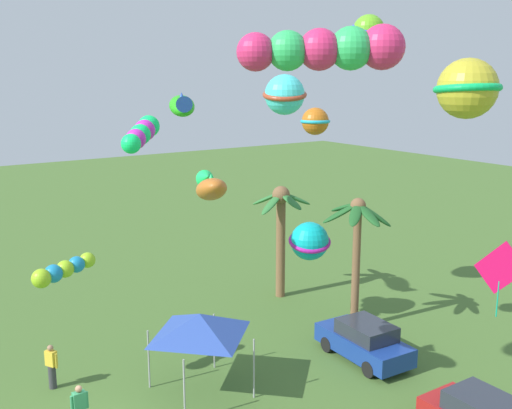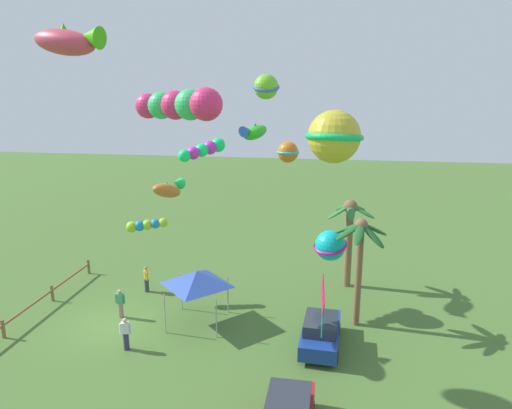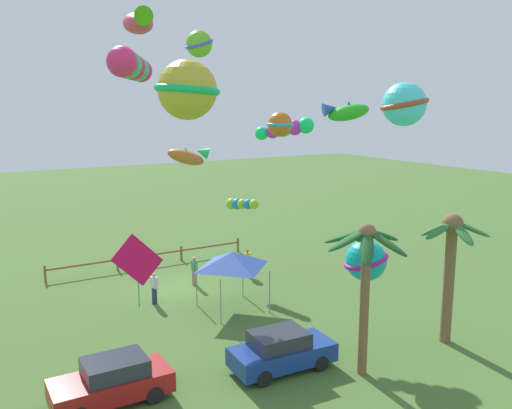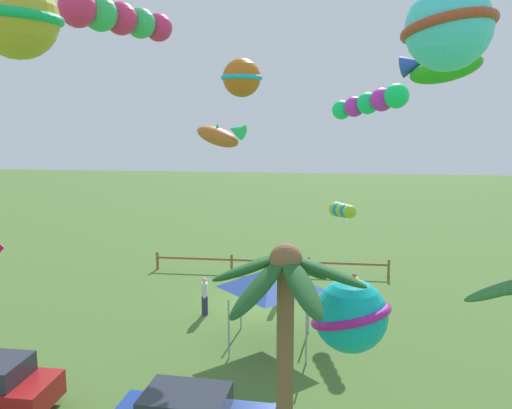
{
  "view_description": "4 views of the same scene",
  "coord_description": "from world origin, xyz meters",
  "px_view_note": "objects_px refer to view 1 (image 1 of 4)",
  "views": [
    {
      "loc": [
        15.94,
        -5.15,
        10.62
      ],
      "look_at": [
        0.17,
        5.63,
        6.54
      ],
      "focal_mm": 42.94,
      "sensor_mm": 36.0,
      "label": 1
    },
    {
      "loc": [
        20.16,
        10.46,
        11.77
      ],
      "look_at": [
        0.79,
        7.36,
        6.86
      ],
      "focal_mm": 32.35,
      "sensor_mm": 36.0,
      "label": 2
    },
    {
      "loc": [
        10.84,
        25.98,
        9.76
      ],
      "look_at": [
        -0.63,
        6.65,
        5.59
      ],
      "focal_mm": 37.84,
      "sensor_mm": 36.0,
      "label": 3
    },
    {
      "loc": [
        -2.58,
        21.7,
        7.93
      ],
      "look_at": [
        -0.74,
        7.43,
        5.65
      ],
      "focal_mm": 36.54,
      "sensor_mm": 36.0,
      "label": 4
    }
  ],
  "objects_px": {
    "kite_ball_1": "(369,31)",
    "kite_tube_3": "(141,133)",
    "palm_tree_1": "(357,231)",
    "parked_car_1": "(364,341)",
    "festival_tent": "(200,324)",
    "kite_ball_11": "(315,121)",
    "kite_ball_7": "(285,95)",
    "kite_tube_2": "(328,49)",
    "kite_tube_10": "(62,270)",
    "palm_tree_0": "(281,219)",
    "kite_fish_0": "(211,187)",
    "kite_ball_6": "(310,241)",
    "kite_fish_5": "(182,105)",
    "spectator_2": "(52,366)",
    "spectator_0": "(80,409)",
    "kite_diamond_4": "(500,269)",
    "kite_ball_9": "(467,89)"
  },
  "relations": [
    {
      "from": "kite_fish_0",
      "to": "kite_tube_10",
      "type": "distance_m",
      "value": 6.22
    },
    {
      "from": "kite_ball_7",
      "to": "parked_car_1",
      "type": "bearing_deg",
      "value": -2.53
    },
    {
      "from": "parked_car_1",
      "to": "spectator_2",
      "type": "height_order",
      "value": "spectator_2"
    },
    {
      "from": "kite_ball_1",
      "to": "kite_ball_6",
      "type": "distance_m",
      "value": 10.3
    },
    {
      "from": "kite_tube_2",
      "to": "kite_tube_10",
      "type": "bearing_deg",
      "value": -147.62
    },
    {
      "from": "parked_car_1",
      "to": "spectator_0",
      "type": "distance_m",
      "value": 10.58
    },
    {
      "from": "festival_tent",
      "to": "kite_ball_11",
      "type": "distance_m",
      "value": 7.98
    },
    {
      "from": "parked_car_1",
      "to": "kite_ball_11",
      "type": "distance_m",
      "value": 8.52
    },
    {
      "from": "kite_ball_1",
      "to": "kite_tube_10",
      "type": "relative_size",
      "value": 0.54
    },
    {
      "from": "palm_tree_0",
      "to": "kite_diamond_4",
      "type": "relative_size",
      "value": 2.3
    },
    {
      "from": "palm_tree_1",
      "to": "parked_car_1",
      "type": "xyz_separation_m",
      "value": [
        2.38,
        -1.74,
        -3.54
      ]
    },
    {
      "from": "parked_car_1",
      "to": "kite_tube_10",
      "type": "relative_size",
      "value": 1.76
    },
    {
      "from": "kite_tube_2",
      "to": "kite_ball_1",
      "type": "bearing_deg",
      "value": 118.19
    },
    {
      "from": "spectator_0",
      "to": "kite_fish_0",
      "type": "relative_size",
      "value": 0.76
    },
    {
      "from": "kite_tube_2",
      "to": "kite_tube_10",
      "type": "relative_size",
      "value": 1.66
    },
    {
      "from": "kite_fish_5",
      "to": "kite_ball_6",
      "type": "distance_m",
      "value": 7.68
    },
    {
      "from": "kite_ball_6",
      "to": "palm_tree_0",
      "type": "bearing_deg",
      "value": 162.3
    },
    {
      "from": "kite_ball_1",
      "to": "kite_tube_2",
      "type": "distance_m",
      "value": 3.35
    },
    {
      "from": "palm_tree_1",
      "to": "parked_car_1",
      "type": "distance_m",
      "value": 4.61
    },
    {
      "from": "festival_tent",
      "to": "kite_ball_1",
      "type": "distance_m",
      "value": 10.73
    },
    {
      "from": "spectator_2",
      "to": "kite_diamond_4",
      "type": "xyz_separation_m",
      "value": [
        9.84,
        10.45,
        4.22
      ]
    },
    {
      "from": "kite_fish_5",
      "to": "kite_ball_6",
      "type": "xyz_separation_m",
      "value": [
        2.55,
        4.51,
        -5.67
      ]
    },
    {
      "from": "parked_car_1",
      "to": "kite_ball_9",
      "type": "bearing_deg",
      "value": 3.43
    },
    {
      "from": "kite_diamond_4",
      "to": "kite_ball_6",
      "type": "relative_size",
      "value": 0.98
    },
    {
      "from": "kite_fish_0",
      "to": "kite_ball_6",
      "type": "relative_size",
      "value": 0.87
    },
    {
      "from": "kite_tube_2",
      "to": "kite_fish_5",
      "type": "relative_size",
      "value": 1.54
    },
    {
      "from": "palm_tree_0",
      "to": "kite_ball_7",
      "type": "xyz_separation_m",
      "value": [
        1.8,
        -1.2,
        5.9
      ]
    },
    {
      "from": "festival_tent",
      "to": "kite_ball_9",
      "type": "distance_m",
      "value": 11.28
    },
    {
      "from": "palm_tree_0",
      "to": "kite_fish_0",
      "type": "relative_size",
      "value": 2.59
    },
    {
      "from": "palm_tree_1",
      "to": "festival_tent",
      "type": "height_order",
      "value": "palm_tree_1"
    },
    {
      "from": "spectator_2",
      "to": "palm_tree_1",
      "type": "bearing_deg",
      "value": 80.2
    },
    {
      "from": "palm_tree_0",
      "to": "kite_ball_7",
      "type": "relative_size",
      "value": 2.08
    },
    {
      "from": "kite_diamond_4",
      "to": "kite_tube_10",
      "type": "height_order",
      "value": "kite_diamond_4"
    },
    {
      "from": "parked_car_1",
      "to": "kite_fish_5",
      "type": "distance_m",
      "value": 11.5
    },
    {
      "from": "spectator_2",
      "to": "festival_tent",
      "type": "distance_m",
      "value": 5.41
    },
    {
      "from": "palm_tree_1",
      "to": "kite_fish_0",
      "type": "relative_size",
      "value": 2.69
    },
    {
      "from": "palm_tree_0",
      "to": "kite_ball_6",
      "type": "xyz_separation_m",
      "value": [
        3.53,
        -1.13,
        -0.11
      ]
    },
    {
      "from": "kite_diamond_4",
      "to": "kite_tube_10",
      "type": "xyz_separation_m",
      "value": [
        -9.23,
        -10.04,
        -0.68
      ]
    },
    {
      "from": "kite_ball_1",
      "to": "kite_fish_0",
      "type": "bearing_deg",
      "value": -107.85
    },
    {
      "from": "palm_tree_0",
      "to": "parked_car_1",
      "type": "height_order",
      "value": "palm_tree_0"
    },
    {
      "from": "festival_tent",
      "to": "kite_tube_3",
      "type": "height_order",
      "value": "kite_tube_3"
    },
    {
      "from": "kite_fish_5",
      "to": "kite_tube_10",
      "type": "bearing_deg",
      "value": -67.41
    },
    {
      "from": "kite_diamond_4",
      "to": "kite_ball_11",
      "type": "xyz_separation_m",
      "value": [
        -6.38,
        -1.82,
        3.98
      ]
    },
    {
      "from": "kite_ball_1",
      "to": "kite_tube_3",
      "type": "bearing_deg",
      "value": -146.97
    },
    {
      "from": "parked_car_1",
      "to": "kite_ball_7",
      "type": "relative_size",
      "value": 1.52
    },
    {
      "from": "kite_fish_0",
      "to": "kite_ball_1",
      "type": "bearing_deg",
      "value": 72.15
    },
    {
      "from": "spectator_0",
      "to": "kite_fish_0",
      "type": "height_order",
      "value": "kite_fish_0"
    },
    {
      "from": "festival_tent",
      "to": "kite_ball_11",
      "type": "bearing_deg",
      "value": 86.05
    },
    {
      "from": "kite_fish_0",
      "to": "kite_tube_2",
      "type": "relative_size",
      "value": 0.56
    },
    {
      "from": "palm_tree_1",
      "to": "kite_ball_6",
      "type": "distance_m",
      "value": 2.03
    }
  ]
}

